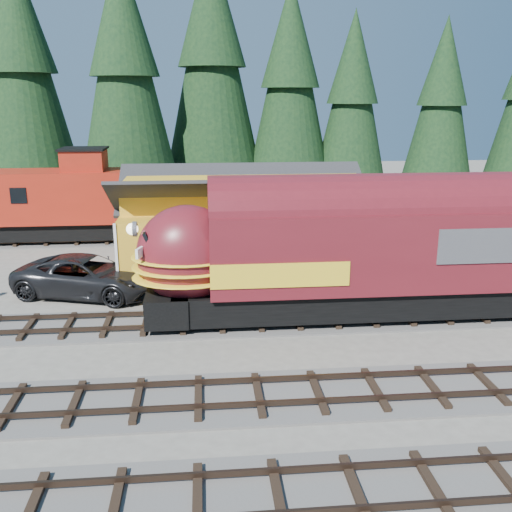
{
  "coord_description": "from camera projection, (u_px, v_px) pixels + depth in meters",
  "views": [
    {
      "loc": [
        -2.09,
        -17.26,
        8.81
      ],
      "look_at": [
        -0.11,
        4.0,
        2.76
      ],
      "focal_mm": 40.0,
      "sensor_mm": 36.0,
      "label": 1
    }
  ],
  "objects": [
    {
      "name": "ground",
      "position": [
        270.0,
        367.0,
        19.13
      ],
      "size": [
        120.0,
        120.0,
        0.0
      ],
      "primitive_type": "plane",
      "color": "#6B665B",
      "rests_on": "ground"
    },
    {
      "name": "track_siding",
      "position": [
        496.0,
        312.0,
        23.84
      ],
      "size": [
        68.0,
        3.2,
        0.33
      ],
      "color": "#4C4947",
      "rests_on": "ground"
    },
    {
      "name": "track_spur",
      "position": [
        77.0,
        241.0,
        35.46
      ],
      "size": [
        32.0,
        3.2,
        0.33
      ],
      "color": "#4C4947",
      "rests_on": "ground"
    },
    {
      "name": "depot",
      "position": [
        246.0,
        217.0,
        28.38
      ],
      "size": [
        12.8,
        7.0,
        5.3
      ],
      "color": "gold",
      "rests_on": "ground"
    },
    {
      "name": "conifer_backdrop",
      "position": [
        290.0,
        75.0,
        40.61
      ],
      "size": [
        80.03,
        23.6,
        17.26
      ],
      "color": "black",
      "rests_on": "ground"
    },
    {
      "name": "locomotive",
      "position": [
        336.0,
        258.0,
        22.52
      ],
      "size": [
        16.51,
        3.28,
        4.49
      ],
      "color": "black",
      "rests_on": "ground"
    },
    {
      "name": "caboose",
      "position": [
        71.0,
        200.0,
        34.75
      ],
      "size": [
        10.25,
        2.97,
        5.33
      ],
      "color": "black",
      "rests_on": "ground"
    },
    {
      "name": "pickup_truck_a",
      "position": [
        88.0,
        276.0,
        25.81
      ],
      "size": [
        7.1,
        4.72,
        1.81
      ],
      "primitive_type": "imported",
      "rotation": [
        0.0,
        0.0,
        1.29
      ],
      "color": "black",
      "rests_on": "ground"
    }
  ]
}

